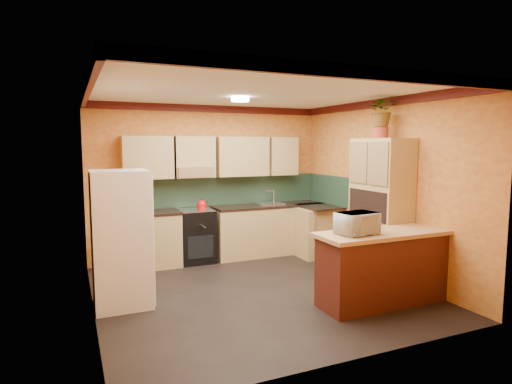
# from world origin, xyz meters

# --- Properties ---
(room_shell) EXTENTS (4.24, 4.24, 2.72)m
(room_shell) POSITION_xyz_m (0.02, 0.28, 2.09)
(room_shell) COLOR black
(room_shell) RESTS_ON ground
(base_cabinets_back) EXTENTS (3.65, 0.60, 0.88)m
(base_cabinets_back) POSITION_xyz_m (0.27, 1.80, 0.44)
(base_cabinets_back) COLOR tan
(base_cabinets_back) RESTS_ON ground
(countertop_back) EXTENTS (3.65, 0.62, 0.04)m
(countertop_back) POSITION_xyz_m (0.27, 1.80, 0.90)
(countertop_back) COLOR black
(countertop_back) RESTS_ON base_cabinets_back
(stove) EXTENTS (0.58, 0.58, 0.91)m
(stove) POSITION_xyz_m (-0.36, 1.80, 0.46)
(stove) COLOR black
(stove) RESTS_ON ground
(kettle) EXTENTS (0.18, 0.18, 0.18)m
(kettle) POSITION_xyz_m (-0.26, 1.75, 1.00)
(kettle) COLOR red
(kettle) RESTS_ON stove
(sink) EXTENTS (0.48, 0.40, 0.03)m
(sink) POSITION_xyz_m (1.04, 1.80, 0.94)
(sink) COLOR silver
(sink) RESTS_ON countertop_back
(base_cabinets_right) EXTENTS (0.60, 0.80, 0.88)m
(base_cabinets_right) POSITION_xyz_m (1.80, 1.29, 0.44)
(base_cabinets_right) COLOR tan
(base_cabinets_right) RESTS_ON ground
(countertop_right) EXTENTS (0.62, 0.80, 0.04)m
(countertop_right) POSITION_xyz_m (1.80, 1.29, 0.90)
(countertop_right) COLOR black
(countertop_right) RESTS_ON base_cabinets_right
(fridge) EXTENTS (0.68, 0.66, 1.70)m
(fridge) POSITION_xyz_m (-1.75, 0.21, 0.85)
(fridge) COLOR white
(fridge) RESTS_ON ground
(pantry) EXTENTS (0.48, 0.90, 2.10)m
(pantry) POSITION_xyz_m (1.85, -0.29, 1.05)
(pantry) COLOR tan
(pantry) RESTS_ON ground
(fern_pot) EXTENTS (0.22, 0.22, 0.16)m
(fern_pot) POSITION_xyz_m (1.85, -0.24, 2.18)
(fern_pot) COLOR #A53A28
(fern_pot) RESTS_ON pantry
(fern) EXTENTS (0.52, 0.48, 0.49)m
(fern) POSITION_xyz_m (1.85, -0.24, 2.51)
(fern) COLOR tan
(fern) RESTS_ON fern_pot
(breakfast_bar) EXTENTS (1.80, 0.55, 0.88)m
(breakfast_bar) POSITION_xyz_m (1.34, -1.05, 0.44)
(breakfast_bar) COLOR #502012
(breakfast_bar) RESTS_ON ground
(bar_top) EXTENTS (1.90, 0.65, 0.05)m
(bar_top) POSITION_xyz_m (1.34, -1.05, 0.91)
(bar_top) COLOR tan
(bar_top) RESTS_ON breakfast_bar
(microwave) EXTENTS (0.52, 0.39, 0.27)m
(microwave) POSITION_xyz_m (0.86, -1.05, 1.06)
(microwave) COLOR white
(microwave) RESTS_ON bar_top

